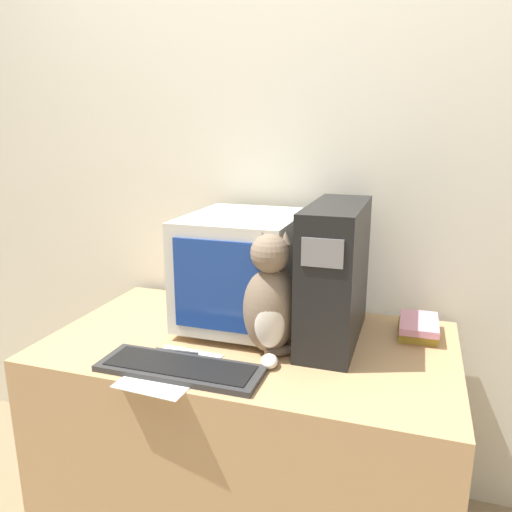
{
  "coord_description": "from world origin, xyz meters",
  "views": [
    {
      "loc": [
        0.51,
        -1.1,
        1.47
      ],
      "look_at": [
        0.01,
        0.42,
        1.06
      ],
      "focal_mm": 35.0,
      "sensor_mm": 36.0,
      "label": 1
    }
  ],
  "objects_px": {
    "book_stack": "(418,327)",
    "pen": "(177,351)",
    "computer_tower": "(335,273)",
    "keyboard": "(180,368)",
    "cat": "(270,301)",
    "crt_monitor": "(243,269)"
  },
  "relations": [
    {
      "from": "crt_monitor",
      "to": "pen",
      "type": "height_order",
      "value": "crt_monitor"
    },
    {
      "from": "computer_tower",
      "to": "keyboard",
      "type": "bearing_deg",
      "value": -135.74
    },
    {
      "from": "computer_tower",
      "to": "pen",
      "type": "bearing_deg",
      "value": -149.67
    },
    {
      "from": "keyboard",
      "to": "book_stack",
      "type": "relative_size",
      "value": 2.44
    },
    {
      "from": "crt_monitor",
      "to": "cat",
      "type": "distance_m",
      "value": 0.26
    },
    {
      "from": "crt_monitor",
      "to": "pen",
      "type": "bearing_deg",
      "value": -112.69
    },
    {
      "from": "keyboard",
      "to": "pen",
      "type": "height_order",
      "value": "keyboard"
    },
    {
      "from": "computer_tower",
      "to": "keyboard",
      "type": "relative_size",
      "value": 0.97
    },
    {
      "from": "crt_monitor",
      "to": "cat",
      "type": "relative_size",
      "value": 1.16
    },
    {
      "from": "book_stack",
      "to": "keyboard",
      "type": "bearing_deg",
      "value": -143.36
    },
    {
      "from": "book_stack",
      "to": "pen",
      "type": "height_order",
      "value": "book_stack"
    },
    {
      "from": "keyboard",
      "to": "cat",
      "type": "relative_size",
      "value": 1.23
    },
    {
      "from": "crt_monitor",
      "to": "keyboard",
      "type": "relative_size",
      "value": 0.94
    },
    {
      "from": "computer_tower",
      "to": "cat",
      "type": "distance_m",
      "value": 0.25
    },
    {
      "from": "book_stack",
      "to": "crt_monitor",
      "type": "bearing_deg",
      "value": -171.7
    },
    {
      "from": "pen",
      "to": "keyboard",
      "type": "bearing_deg",
      "value": -58.77
    },
    {
      "from": "book_stack",
      "to": "pen",
      "type": "bearing_deg",
      "value": -152.38
    },
    {
      "from": "computer_tower",
      "to": "book_stack",
      "type": "relative_size",
      "value": 2.36
    },
    {
      "from": "keyboard",
      "to": "book_stack",
      "type": "bearing_deg",
      "value": 36.64
    },
    {
      "from": "crt_monitor",
      "to": "cat",
      "type": "height_order",
      "value": "crt_monitor"
    },
    {
      "from": "cat",
      "to": "book_stack",
      "type": "bearing_deg",
      "value": 16.34
    },
    {
      "from": "crt_monitor",
      "to": "book_stack",
      "type": "bearing_deg",
      "value": 8.3
    }
  ]
}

